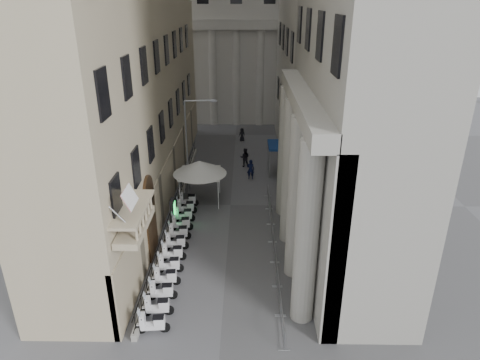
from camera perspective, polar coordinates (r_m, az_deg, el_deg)
The scene contains 29 objects.
far_building at distance 60.27m, azimuth -0.40°, elevation 22.61°, with size 22.00×10.00×30.00m, color #A3A09A.
iron_fence at distance 34.63m, azimuth -8.48°, elevation -4.17°, with size 0.30×28.00×1.40m, color black, non-canonical shape.
blue_awning at distance 41.54m, azimuth 4.78°, elevation 0.86°, with size 1.60×3.00×3.00m, color navy, non-canonical shape.
flag at distance 24.05m, azimuth -12.60°, elevation -18.68°, with size 1.00×1.40×8.20m, color #9E0C11, non-canonical shape.
scooter_0 at distance 23.71m, azimuth -11.42°, elevation -19.29°, with size 0.56×1.40×1.50m, color white, non-canonical shape.
scooter_1 at distance 24.65m, azimuth -10.81°, elevation -17.26°, with size 0.56×1.40×1.50m, color white, non-canonical shape.
scooter_2 at distance 25.63m, azimuth -10.25°, elevation -15.38°, with size 0.56×1.40×1.50m, color white, non-canonical shape.
scooter_3 at distance 26.63m, azimuth -9.74°, elevation -13.64°, with size 0.56×1.40×1.50m, color white, non-canonical shape.
scooter_4 at distance 27.66m, azimuth -9.28°, elevation -12.02°, with size 0.56×1.40×1.50m, color white, non-canonical shape.
scooter_5 at distance 28.71m, azimuth -8.85°, elevation -10.52°, with size 0.56×1.40×1.50m, color white, non-canonical shape.
scooter_6 at distance 29.78m, azimuth -8.46°, elevation -9.13°, with size 0.56×1.40×1.50m, color white, non-canonical shape.
scooter_7 at distance 30.86m, azimuth -8.10°, elevation -7.84°, with size 0.56×1.40×1.50m, color white, non-canonical shape.
scooter_8 at distance 31.97m, azimuth -7.77°, elevation -6.63°, with size 0.56×1.40×1.50m, color white, non-canonical shape.
scooter_9 at distance 33.08m, azimuth -7.46°, elevation -5.50°, with size 0.56×1.40×1.50m, color white, non-canonical shape.
scooter_10 at distance 34.21m, azimuth -7.17°, elevation -4.45°, with size 0.56×1.40×1.50m, color white, non-canonical shape.
scooter_11 at distance 35.36m, azimuth -6.90°, elevation -3.47°, with size 0.56×1.40×1.50m, color white, non-canonical shape.
barrier_0 at distance 23.36m, azimuth 5.64°, elevation -19.62°, with size 0.60×2.40×1.10m, color #999BA0, non-canonical shape.
barrier_1 at distance 25.24m, azimuth 5.19°, elevation -15.74°, with size 0.60×2.40×1.10m, color #999BA0, non-canonical shape.
barrier_2 at distance 27.22m, azimuth 4.81°, elevation -12.42°, with size 0.60×2.40×1.10m, color #999BA0, non-canonical shape.
barrier_3 at distance 29.27m, azimuth 4.50°, elevation -9.55°, with size 0.60×2.40×1.10m, color #999BA0, non-canonical shape.
barrier_4 at distance 31.40m, azimuth 4.23°, elevation -7.06°, with size 0.60×2.40×1.10m, color #999BA0, non-canonical shape.
barrier_5 at distance 33.57m, azimuth 4.00°, elevation -4.89°, with size 0.60×2.40×1.10m, color #999BA0, non-canonical shape.
barrier_6 at distance 35.78m, azimuth 3.79°, elevation -2.99°, with size 0.60×2.40×1.10m, color #999BA0, non-canonical shape.
security_tent at distance 34.94m, azimuth -5.34°, elevation 1.65°, with size 4.39×4.39×3.57m.
street_lamp at distance 35.84m, azimuth -6.66°, elevation 5.37°, with size 2.66×0.55×8.18m.
info_kiosk at distance 32.34m, azimuth -8.94°, elevation -4.24°, with size 0.33×0.97×2.04m.
pedestrian_a at distance 39.87m, azimuth 1.43°, elevation 1.43°, with size 0.70×0.46×1.91m, color black.
pedestrian_b at distance 42.77m, azimuth 0.65°, elevation 3.02°, with size 0.94×0.73×1.93m, color black.
pedestrian_c at distance 50.57m, azimuth 0.26°, elevation 6.07°, with size 0.77×0.50×1.57m, color black.
Camera 1 is at (1.20, -12.25, 15.92)m, focal length 32.00 mm.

